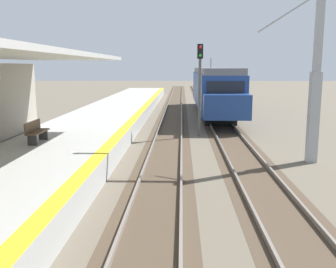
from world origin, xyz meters
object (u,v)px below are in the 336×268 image
Objects in this scene: rail_signal_post at (200,80)px; platform_bench at (36,131)px; approaching_train at (214,88)px; catenary_pylon_far_side at (309,76)px.

platform_bench is (-6.94, -6.68, -1.82)m from rail_signal_post.
platform_bench is at bearing -116.49° from approaching_train.
catenary_pylon_far_side reaches higher than approaching_train.
rail_signal_post reaches higher than platform_bench.
rail_signal_post is at bearing 124.99° from catenary_pylon_far_side.
rail_signal_post is 7.24m from catenary_pylon_far_side.
approaching_train is 10.79m from rail_signal_post.
approaching_train is 3.77× the size of rail_signal_post.
approaching_train reaches higher than platform_bench.
rail_signal_post is at bearing -98.98° from approaching_train.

